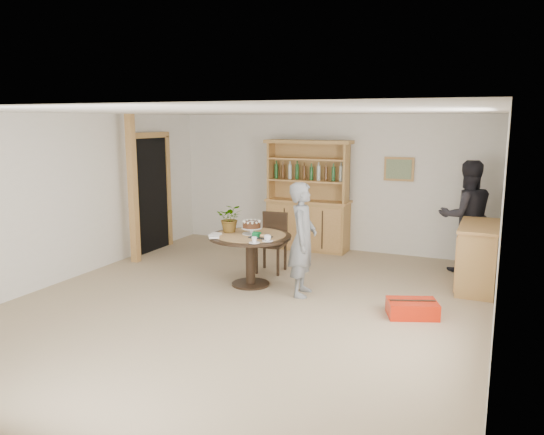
% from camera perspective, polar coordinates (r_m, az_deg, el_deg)
% --- Properties ---
extents(ground, '(7.00, 7.00, 0.00)m').
position_cam_1_polar(ground, '(7.08, -2.87, -9.40)').
color(ground, '#C5B087').
rests_on(ground, ground).
extents(room_shell, '(6.04, 7.04, 2.52)m').
position_cam_1_polar(room_shell, '(6.69, -2.96, 4.77)').
color(room_shell, white).
rests_on(room_shell, ground).
extents(doorway, '(0.13, 1.10, 2.18)m').
position_cam_1_polar(doorway, '(10.00, -12.94, 2.75)').
color(doorway, black).
rests_on(doorway, ground).
extents(pine_post, '(0.12, 0.12, 2.50)m').
position_cam_1_polar(pine_post, '(9.21, -14.75, 2.93)').
color(pine_post, tan).
rests_on(pine_post, ground).
extents(hutch, '(1.62, 0.54, 2.04)m').
position_cam_1_polar(hutch, '(9.91, 3.91, 0.49)').
color(hutch, tan).
rests_on(hutch, ground).
extents(sideboard, '(0.54, 1.26, 0.94)m').
position_cam_1_polar(sideboard, '(8.18, 21.28, -3.91)').
color(sideboard, tan).
rests_on(sideboard, ground).
extents(dining_table, '(1.20, 1.20, 0.76)m').
position_cam_1_polar(dining_table, '(7.74, -2.35, -2.98)').
color(dining_table, black).
rests_on(dining_table, ground).
extents(dining_chair, '(0.45, 0.45, 0.95)m').
position_cam_1_polar(dining_chair, '(8.49, 0.08, -2.24)').
color(dining_chair, black).
rests_on(dining_chair, ground).
extents(birthday_cake, '(0.30, 0.30, 0.20)m').
position_cam_1_polar(birthday_cake, '(7.72, -2.20, -0.89)').
color(birthday_cake, white).
rests_on(birthday_cake, dining_table).
extents(flower_vase, '(0.47, 0.44, 0.42)m').
position_cam_1_polar(flower_vase, '(7.86, -4.50, -0.07)').
color(flower_vase, '#3F7233').
rests_on(flower_vase, dining_table).
extents(gift_tray, '(0.30, 0.20, 0.08)m').
position_cam_1_polar(gift_tray, '(7.50, -1.30, -1.99)').
color(gift_tray, black).
rests_on(gift_tray, dining_table).
extents(coffee_cup_a, '(0.15, 0.15, 0.09)m').
position_cam_1_polar(coffee_cup_a, '(7.28, -0.49, -2.26)').
color(coffee_cup_a, white).
rests_on(coffee_cup_a, dining_table).
extents(coffee_cup_b, '(0.15, 0.15, 0.08)m').
position_cam_1_polar(coffee_cup_b, '(7.18, -1.92, -2.49)').
color(coffee_cup_b, white).
rests_on(coffee_cup_b, dining_table).
extents(napkins, '(0.24, 0.33, 0.03)m').
position_cam_1_polar(napkins, '(7.62, -6.16, -1.93)').
color(napkins, white).
rests_on(napkins, dining_table).
extents(teen_boy, '(0.47, 0.63, 1.58)m').
position_cam_1_polar(teen_boy, '(7.28, 3.32, -2.37)').
color(teen_boy, slate).
rests_on(teen_boy, ground).
extents(adult_person, '(1.07, 0.97, 1.79)m').
position_cam_1_polar(adult_person, '(8.94, 20.18, 0.10)').
color(adult_person, black).
rests_on(adult_person, ground).
extents(red_suitcase, '(0.70, 0.59, 0.21)m').
position_cam_1_polar(red_suitcase, '(6.88, 14.85, -9.45)').
color(red_suitcase, red).
rests_on(red_suitcase, ground).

